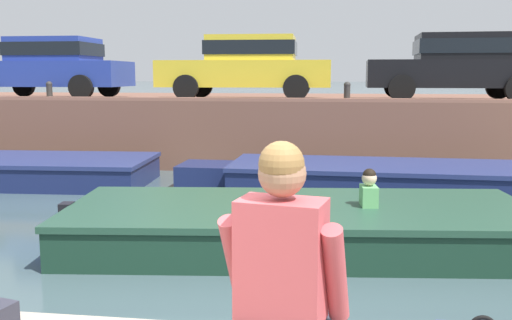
{
  "coord_description": "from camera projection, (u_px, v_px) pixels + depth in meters",
  "views": [
    {
      "loc": [
        1.15,
        -2.64,
        2.2
      ],
      "look_at": [
        0.31,
        3.53,
        1.28
      ],
      "focal_mm": 40.0,
      "sensor_mm": 36.0,
      "label": 1
    }
  ],
  "objects": [
    {
      "name": "ground_plane",
      "position": [
        249.0,
        234.0,
        8.01
      ],
      "size": [
        400.0,
        400.0,
        0.0
      ],
      "primitive_type": "plane",
      "color": "#3D5156"
    },
    {
      "name": "far_quay_wall",
      "position": [
        292.0,
        126.0,
        15.77
      ],
      "size": [
        60.0,
        6.0,
        1.62
      ],
      "primitive_type": "cube",
      "color": "brown",
      "rests_on": "ground"
    },
    {
      "name": "far_wall_coping",
      "position": [
        283.0,
        100.0,
        12.82
      ],
      "size": [
        60.0,
        0.24,
        0.08
      ],
      "primitive_type": "cube",
      "color": "#925F4C",
      "rests_on": "far_quay_wall"
    },
    {
      "name": "boat_moored_central_navy",
      "position": [
        364.0,
        178.0,
        10.88
      ],
      "size": [
        6.75,
        2.17,
        0.54
      ],
      "color": "navy",
      "rests_on": "ground"
    },
    {
      "name": "motorboat_passing",
      "position": [
        322.0,
        226.0,
        7.36
      ],
      "size": [
        7.26,
        2.93,
        1.03
      ],
      "color": "#193828",
      "rests_on": "ground"
    },
    {
      "name": "car_leftmost_blue",
      "position": [
        52.0,
        65.0,
        14.8
      ],
      "size": [
        4.02,
        1.96,
        1.54
      ],
      "color": "#233893",
      "rests_on": "far_quay_wall"
    },
    {
      "name": "car_left_inner_yellow",
      "position": [
        248.0,
        65.0,
        14.11
      ],
      "size": [
        4.24,
        2.03,
        1.54
      ],
      "color": "yellow",
      "rests_on": "far_quay_wall"
    },
    {
      "name": "car_centre_black",
      "position": [
        456.0,
        64.0,
        13.43
      ],
      "size": [
        4.07,
        2.06,
        1.54
      ],
      "color": "black",
      "rests_on": "far_quay_wall"
    },
    {
      "name": "mooring_bollard_west",
      "position": [
        49.0,
        90.0,
        13.68
      ],
      "size": [
        0.15,
        0.15,
        0.45
      ],
      "color": "#2D2B28",
      "rests_on": "far_quay_wall"
    },
    {
      "name": "mooring_bollard_mid",
      "position": [
        347.0,
        91.0,
        12.73
      ],
      "size": [
        0.15,
        0.15,
        0.45
      ],
      "color": "#2D2B28",
      "rests_on": "far_quay_wall"
    },
    {
      "name": "person_seated_right",
      "position": [
        284.0,
        277.0,
        2.44
      ],
      "size": [
        0.58,
        0.59,
        0.97
      ],
      "color": "#282833",
      "rests_on": "near_quay"
    }
  ]
}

